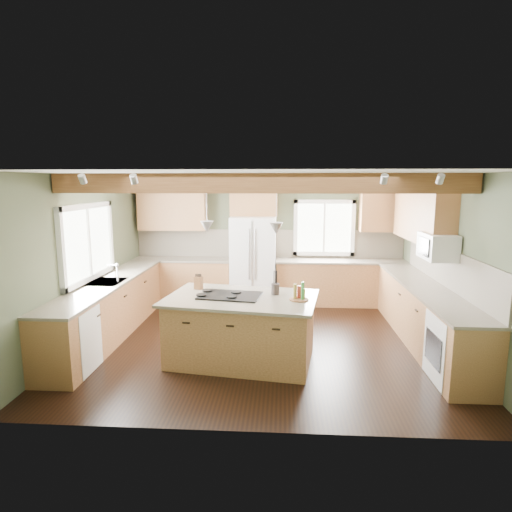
{
  "coord_description": "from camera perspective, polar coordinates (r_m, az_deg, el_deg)",
  "views": [
    {
      "loc": [
        0.3,
        -6.43,
        2.49
      ],
      "look_at": [
        -0.13,
        0.3,
        1.32
      ],
      "focal_mm": 30.0,
      "sensor_mm": 36.0,
      "label": 1
    }
  ],
  "objects": [
    {
      "name": "island_top",
      "position": [
        5.94,
        -1.97,
        -5.65
      ],
      "size": [
        2.22,
        1.59,
        0.04
      ],
      "primitive_type": "cube",
      "rotation": [
        0.0,
        0.0,
        -0.15
      ],
      "color": "#463F33",
      "rests_on": "island"
    },
    {
      "name": "counter_right",
      "position": [
        7.03,
        21.83,
        -3.93
      ],
      "size": [
        0.64,
        3.74,
        0.04
      ],
      "primitive_type": "cube",
      "color": "#463F33",
      "rests_on": "base_cab_right"
    },
    {
      "name": "microwave",
      "position": [
        6.84,
        23.07,
        1.18
      ],
      "size": [
        0.4,
        0.7,
        0.38
      ],
      "primitive_type": "cube",
      "color": "white",
      "rests_on": "wall_right"
    },
    {
      "name": "faucet",
      "position": [
        7.14,
        -17.99,
        -2.26
      ],
      "size": [
        0.02,
        0.02,
        0.28
      ],
      "primitive_type": "cylinder",
      "color": "#B2B2B7",
      "rests_on": "sink"
    },
    {
      "name": "base_cab_back_right",
      "position": [
        8.95,
        11.2,
        -3.57
      ],
      "size": [
        2.62,
        0.6,
        0.88
      ],
      "primitive_type": "cube",
      "color": "brown",
      "rests_on": "floor"
    },
    {
      "name": "ceiling",
      "position": [
        6.44,
        0.99,
        10.85
      ],
      "size": [
        5.6,
        5.6,
        0.0
      ],
      "primitive_type": "plane",
      "rotation": [
        3.14,
        0.0,
        0.0
      ],
      "color": "silver",
      "rests_on": "wall_back"
    },
    {
      "name": "ceiling_beam",
      "position": [
        5.71,
        0.64,
        9.67
      ],
      "size": [
        5.55,
        0.26,
        0.26
      ],
      "primitive_type": "cube",
      "color": "#572F18",
      "rests_on": "ceiling"
    },
    {
      "name": "bottle_tray",
      "position": [
        5.78,
        5.79,
        -4.71
      ],
      "size": [
        0.34,
        0.34,
        0.24
      ],
      "primitive_type": null,
      "rotation": [
        0.0,
        0.0,
        -0.37
      ],
      "color": "brown",
      "rests_on": "island_top"
    },
    {
      "name": "refrigerator",
      "position": [
        8.72,
        -0.37,
        -0.65
      ],
      "size": [
        0.9,
        0.74,
        1.8
      ],
      "primitive_type": "cube",
      "color": "white",
      "rests_on": "floor"
    },
    {
      "name": "pendant_left",
      "position": [
        5.89,
        -6.57,
        3.87
      ],
      "size": [
        0.18,
        0.18,
        0.16
      ],
      "primitive_type": "cone",
      "rotation": [
        3.14,
        0.0,
        0.0
      ],
      "color": "#B2B2B7",
      "rests_on": "ceiling"
    },
    {
      "name": "counter_back_right",
      "position": [
        8.86,
        11.3,
        -0.68
      ],
      "size": [
        2.66,
        0.64,
        0.04
      ],
      "primitive_type": "cube",
      "color": "#463F33",
      "rests_on": "base_cab_back_right"
    },
    {
      "name": "island",
      "position": [
        6.08,
        -1.94,
        -9.83
      ],
      "size": [
        2.07,
        1.44,
        0.88
      ],
      "primitive_type": "cube",
      "rotation": [
        0.0,
        0.0,
        -0.15
      ],
      "color": "brown",
      "rests_on": "floor"
    },
    {
      "name": "base_cab_back_left",
      "position": [
        9.11,
        -9.73,
        -3.29
      ],
      "size": [
        2.02,
        0.6,
        0.88
      ],
      "primitive_type": "cube",
      "color": "brown",
      "rests_on": "floor"
    },
    {
      "name": "utensil_crock",
      "position": [
        6.05,
        2.59,
        -4.41
      ],
      "size": [
        0.14,
        0.14,
        0.16
      ],
      "primitive_type": "cylinder",
      "rotation": [
        0.0,
        0.0,
        -0.23
      ],
      "color": "#3B322F",
      "rests_on": "island_top"
    },
    {
      "name": "oven",
      "position": [
        5.99,
        25.34,
        -11.22
      ],
      "size": [
        0.6,
        0.72,
        0.84
      ],
      "primitive_type": "cube",
      "color": "white",
      "rests_on": "floor"
    },
    {
      "name": "knife_block",
      "position": [
        6.39,
        -7.67,
        -3.58
      ],
      "size": [
        0.13,
        0.12,
        0.19
      ],
      "primitive_type": "cube",
      "rotation": [
        0.0,
        0.0,
        -0.33
      ],
      "color": "brown",
      "rests_on": "island_top"
    },
    {
      "name": "wall_right",
      "position": [
        7.0,
        24.5,
        -0.81
      ],
      "size": [
        0.0,
        5.0,
        5.0
      ],
      "primitive_type": "plane",
      "rotation": [
        1.57,
        0.0,
        -1.57
      ],
      "color": "#47513A",
      "rests_on": "ground"
    },
    {
      "name": "counter_back_left",
      "position": [
        9.02,
        -9.82,
        -0.44
      ],
      "size": [
        2.06,
        0.64,
        0.04
      ],
      "primitive_type": "cube",
      "color": "#463F33",
      "rests_on": "base_cab_back_left"
    },
    {
      "name": "floor",
      "position": [
        6.9,
        0.93,
        -11.28
      ],
      "size": [
        5.6,
        5.6,
        0.0
      ],
      "primitive_type": "plane",
      "color": "black",
      "rests_on": "ground"
    },
    {
      "name": "window_back",
      "position": [
        9.0,
        9.05,
        3.74
      ],
      "size": [
        1.1,
        0.04,
        1.0
      ],
      "primitive_type": "cube",
      "color": "white",
      "rests_on": "wall_back"
    },
    {
      "name": "cooktop",
      "position": [
        5.98,
        -3.46,
        -5.28
      ],
      "size": [
        0.9,
        0.67,
        0.02
      ],
      "primitive_type": "cube",
      "rotation": [
        0.0,
        0.0,
        -0.15
      ],
      "color": "black",
      "rests_on": "island_top"
    },
    {
      "name": "sink",
      "position": [
        7.24,
        -19.26,
        -3.35
      ],
      "size": [
        0.5,
        0.65,
        0.03
      ],
      "primitive_type": "cube",
      "color": "#262628",
      "rests_on": "counter_left"
    },
    {
      "name": "counter_left",
      "position": [
        7.24,
        -19.26,
        -3.39
      ],
      "size": [
        0.64,
        3.74,
        0.04
      ],
      "primitive_type": "cube",
      "color": "#463F33",
      "rests_on": "base_cab_left"
    },
    {
      "name": "upper_cab_over_fridge",
      "position": [
        8.78,
        -0.28,
        7.64
      ],
      "size": [
        0.96,
        0.35,
        0.7
      ],
      "primitive_type": "cube",
      "color": "brown",
      "rests_on": "wall_back"
    },
    {
      "name": "base_cab_left",
      "position": [
        7.35,
        -19.05,
        -6.88
      ],
      "size": [
        0.6,
        3.7,
        0.88
      ],
      "primitive_type": "cube",
      "color": "brown",
      "rests_on": "floor"
    },
    {
      "name": "backsplash_back",
      "position": [
        9.01,
        1.69,
        1.69
      ],
      "size": [
        5.58,
        0.03,
        0.58
      ],
      "primitive_type": "cube",
      "color": "brown",
      "rests_on": "wall_back"
    },
    {
      "name": "pendant_right",
      "position": [
        5.66,
        2.71,
        3.68
      ],
      "size": [
        0.18,
        0.18,
        0.16
      ],
      "primitive_type": "cone",
      "rotation": [
        3.14,
        0.0,
        0.0
      ],
      "color": "#B2B2B7",
      "rests_on": "ceiling"
    },
    {
      "name": "backsplash_right",
      "position": [
        7.06,
        24.19,
        -1.45
      ],
      "size": [
        0.03,
        3.7,
        0.58
      ],
      "primitive_type": "cube",
      "color": "brown",
      "rests_on": "wall_right"
    },
    {
      "name": "dishwasher",
      "position": [
        6.23,
        -23.59,
        -10.28
      ],
      "size": [
        0.6,
        0.6,
        0.84
      ],
      "primitive_type": "cube",
      "color": "white",
      "rests_on": "floor"
    },
    {
      "name": "base_cab_right",
      "position": [
        7.15,
        21.6,
        -7.52
      ],
      "size": [
        0.6,
        3.7,
        0.88
      ],
      "primitive_type": "cube",
      "color": "brown",
      "rests_on": "floor"
    },
    {
      "name": "upper_cab_back_corner",
      "position": [
        9.0,
        16.56,
        6.01
      ],
      "size": [
        0.9,
        0.35,
        0.9
      ],
      "primitive_type": "cube",
      "color": "brown",
      "rests_on": "wall_back"
    },
    {
      "name": "wall_left",
      "position": [
        7.24,
        -21.78,
        -0.31
      ],
      "size": [
        0.0,
        5.0,
        5.0
      ],
      "primitive_type": "plane",
      "rotation": [
        1.57,
        0.0,
        1.57
      ],
      "color": "#47513A",
      "rests_on": "ground"
    },
    {
      "name": "window_left",
      "position": [
        7.24,
        -21.59,
        1.71
      ],
      "size": [
        0.04,
        1.6,
        1.05
      ],
      "primitive_type": "cube",
      "color": "white",
      "rests_on": "wall_left"
    },
    {
      "name": "upper_cab_right",
      "position": [
        7.71,
        21.27,
        5.18
      ],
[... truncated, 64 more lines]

